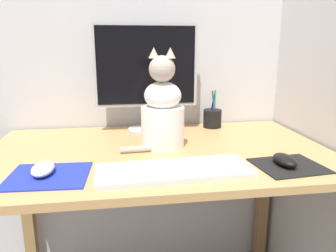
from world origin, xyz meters
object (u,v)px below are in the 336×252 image
at_px(monitor, 146,72).
at_px(computer_mouse_right, 285,160).
at_px(keyboard, 175,170).
at_px(pen_cup, 212,118).
at_px(cat, 162,111).
at_px(computer_mouse_left, 43,169).

xyz_separation_m(monitor, computer_mouse_right, (0.39, -0.51, -0.24)).
bearing_deg(keyboard, pen_cup, 60.46).
bearing_deg(computer_mouse_right, keyboard, -178.06).
xyz_separation_m(monitor, cat, (0.04, -0.24, -0.12)).
height_order(computer_mouse_left, cat, cat).
bearing_deg(pen_cup, monitor, -176.84).
bearing_deg(computer_mouse_left, computer_mouse_right, -2.93).
relative_size(keyboard, pen_cup, 2.72).
bearing_deg(pen_cup, computer_mouse_left, -143.49).
relative_size(keyboard, cat, 1.29).
distance_m(keyboard, cat, 0.30).
xyz_separation_m(computer_mouse_right, cat, (-0.36, 0.26, 0.12)).
bearing_deg(computer_mouse_right, monitor, 127.80).
height_order(monitor, computer_mouse_left, monitor).
distance_m(computer_mouse_left, cat, 0.46).
bearing_deg(computer_mouse_right, computer_mouse_left, 177.07).
bearing_deg(keyboard, computer_mouse_right, -0.85).
relative_size(computer_mouse_left, computer_mouse_right, 1.01).
height_order(monitor, keyboard, monitor).
height_order(keyboard, cat, cat).
distance_m(computer_mouse_right, cat, 0.46).
distance_m(computer_mouse_left, computer_mouse_right, 0.74).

